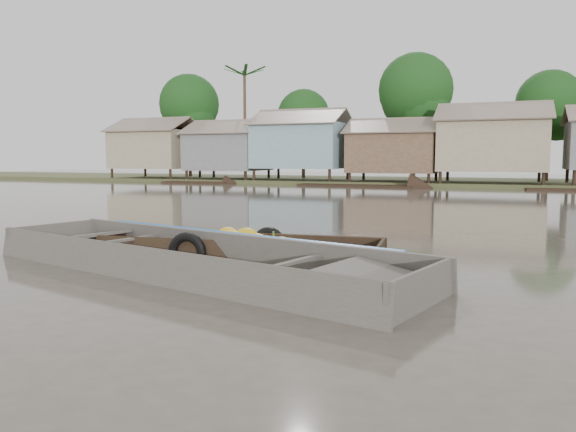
% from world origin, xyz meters
% --- Properties ---
extents(ground, '(120.00, 120.00, 0.00)m').
position_xyz_m(ground, '(0.00, 0.00, 0.00)').
color(ground, '#4B443A').
rests_on(ground, ground).
extents(riverbank, '(120.00, 12.47, 10.22)m').
position_xyz_m(riverbank, '(3.03, 31.86, 3.07)').
color(riverbank, '#384723').
rests_on(riverbank, ground).
extents(banana_boat, '(5.61, 1.91, 0.78)m').
position_xyz_m(banana_boat, '(-1.39, 0.48, 0.15)').
color(banana_boat, black).
rests_on(banana_boat, ground).
extents(viewer_boat, '(8.54, 4.21, 0.67)m').
position_xyz_m(viewer_boat, '(-1.39, -1.07, 0.08)').
color(viewer_boat, '#49433E').
rests_on(viewer_boat, ground).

